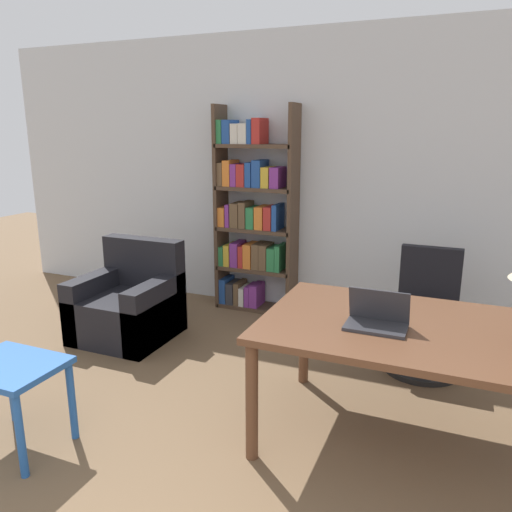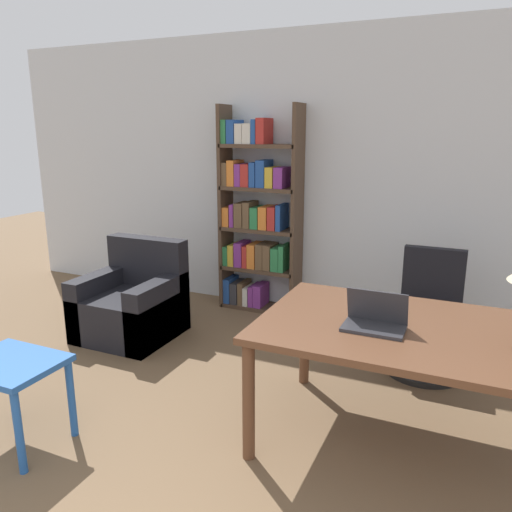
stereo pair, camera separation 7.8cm
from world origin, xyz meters
The scene contains 7 objects.
wall_back centered at (0.00, 4.53, 1.35)m, with size 8.00×0.06×2.70m.
desk centered at (0.76, 2.58, 0.66)m, with size 1.67×1.07×0.74m.
laptop centered at (0.57, 2.48, 0.79)m, with size 0.33×0.20×0.21m.
office_chair centered at (0.76, 3.66, 0.39)m, with size 0.59×0.59×0.92m.
side_table_blue centered at (-1.31, 1.68, 0.43)m, with size 0.56×0.45×0.52m.
armchair centered at (-1.70, 3.25, 0.28)m, with size 0.78×0.75×0.84m.
bookshelf centered at (-0.98, 4.34, 0.94)m, with size 0.81×0.28×2.03m.
Camera 2 is at (1.02, -0.11, 1.80)m, focal length 35.00 mm.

